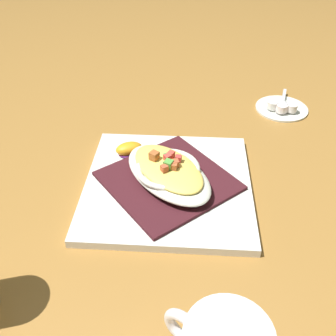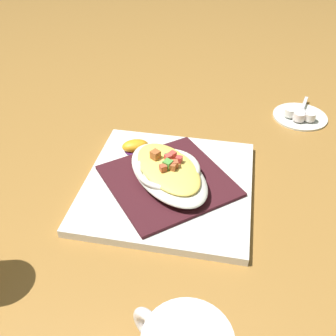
# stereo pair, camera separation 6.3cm
# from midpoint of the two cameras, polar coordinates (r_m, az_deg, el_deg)

# --- Properties ---
(ground_plane) EXTENTS (2.60, 2.60, 0.00)m
(ground_plane) POSITION_cam_midpoint_polar(r_m,az_deg,el_deg) (0.66, -2.74, -3.12)
(ground_plane) COLOR olive
(square_plate) EXTENTS (0.31, 0.31, 0.01)m
(square_plate) POSITION_cam_midpoint_polar(r_m,az_deg,el_deg) (0.65, -2.76, -2.66)
(square_plate) COLOR white
(square_plate) RESTS_ON ground_plane
(folded_napkin) EXTENTS (0.26, 0.26, 0.01)m
(folded_napkin) POSITION_cam_midpoint_polar(r_m,az_deg,el_deg) (0.65, -2.79, -1.99)
(folded_napkin) COLOR #3E161D
(folded_napkin) RESTS_ON square_plate
(gratin_dish) EXTENTS (0.21, 0.18, 0.05)m
(gratin_dish) POSITION_cam_midpoint_polar(r_m,az_deg,el_deg) (0.63, -2.84, -0.56)
(gratin_dish) COLOR silver
(gratin_dish) RESTS_ON folded_napkin
(orange_garnish) EXTENTS (0.06, 0.06, 0.02)m
(orange_garnish) POSITION_cam_midpoint_polar(r_m,az_deg,el_deg) (0.71, -8.31, 2.70)
(orange_garnish) COLOR #501D5A
(orange_garnish) RESTS_ON square_plate
(creamer_saucer) EXTENTS (0.11, 0.11, 0.01)m
(creamer_saucer) POSITION_cam_midpoint_polar(r_m,az_deg,el_deg) (0.90, 14.51, 8.55)
(creamer_saucer) COLOR silver
(creamer_saucer) RESTS_ON ground_plane
(spoon) EXTENTS (0.09, 0.05, 0.01)m
(spoon) POSITION_cam_midpoint_polar(r_m,az_deg,el_deg) (0.90, 14.64, 9.18)
(spoon) COLOR silver
(spoon) RESTS_ON creamer_saucer
(creamer_cup_0) EXTENTS (0.02, 0.02, 0.02)m
(creamer_cup_0) POSITION_cam_midpoint_polar(r_m,az_deg,el_deg) (0.88, 13.22, 8.99)
(creamer_cup_0) COLOR white
(creamer_cup_0) RESTS_ON creamer_saucer
(creamer_cup_1) EXTENTS (0.02, 0.02, 0.02)m
(creamer_cup_1) POSITION_cam_midpoint_polar(r_m,az_deg,el_deg) (0.87, 14.46, 8.44)
(creamer_cup_1) COLOR white
(creamer_cup_1) RESTS_ON creamer_saucer
(creamer_cup_2) EXTENTS (0.02, 0.02, 0.02)m
(creamer_cup_2) POSITION_cam_midpoint_polar(r_m,az_deg,el_deg) (0.88, 15.84, 8.49)
(creamer_cup_2) COLOR white
(creamer_cup_2) RESTS_ON creamer_saucer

